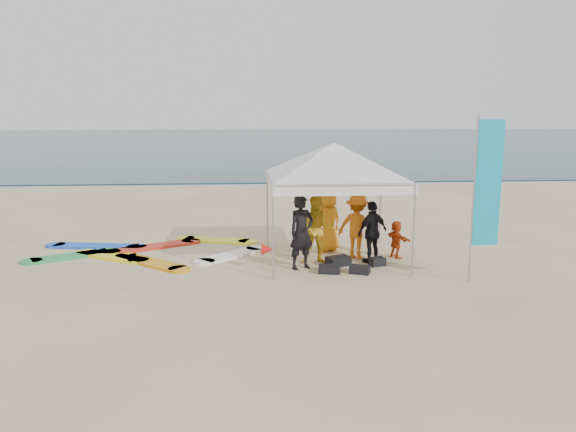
% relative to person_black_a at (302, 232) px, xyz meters
% --- Properties ---
extents(ground, '(120.00, 120.00, 0.00)m').
position_rel_person_black_a_xyz_m(ground, '(-1.27, -2.14, -0.89)').
color(ground, beige).
rests_on(ground, ground).
extents(ocean, '(160.00, 84.00, 0.08)m').
position_rel_person_black_a_xyz_m(ocean, '(-1.27, 57.86, -0.85)').
color(ocean, '#0C2633').
rests_on(ocean, ground).
extents(shoreline_foam, '(160.00, 1.20, 0.01)m').
position_rel_person_black_a_xyz_m(shoreline_foam, '(-1.27, 16.06, -0.89)').
color(shoreline_foam, silver).
rests_on(shoreline_foam, ground).
extents(person_black_a, '(0.77, 0.67, 1.78)m').
position_rel_person_black_a_xyz_m(person_black_a, '(0.00, 0.00, 0.00)').
color(person_black_a, black).
rests_on(person_black_a, ground).
extents(person_yellow, '(0.85, 0.67, 1.70)m').
position_rel_person_black_a_xyz_m(person_yellow, '(0.44, 0.43, -0.04)').
color(person_yellow, gold).
rests_on(person_yellow, ground).
extents(person_orange_a, '(1.24, 1.11, 1.66)m').
position_rel_person_black_a_xyz_m(person_orange_a, '(1.51, 0.87, -0.06)').
color(person_orange_a, orange).
rests_on(person_orange_a, ground).
extents(person_black_b, '(0.97, 0.78, 1.55)m').
position_rel_person_black_a_xyz_m(person_black_b, '(1.81, 0.42, -0.12)').
color(person_black_b, black).
rests_on(person_black_b, ground).
extents(person_orange_b, '(0.96, 0.86, 1.65)m').
position_rel_person_black_a_xyz_m(person_orange_b, '(0.89, 1.65, -0.06)').
color(person_orange_b, orange).
rests_on(person_orange_b, ground).
extents(person_seated, '(0.59, 0.94, 0.97)m').
position_rel_person_black_a_xyz_m(person_seated, '(2.53, 0.83, -0.41)').
color(person_seated, '#C74311').
rests_on(person_seated, ground).
extents(canopy_tent, '(4.50, 4.50, 3.40)m').
position_rel_person_black_a_xyz_m(canopy_tent, '(0.87, 0.76, 2.07)').
color(canopy_tent, '#A5A5A8').
rests_on(canopy_tent, ground).
extents(feather_flag, '(0.61, 0.04, 3.66)m').
position_rel_person_black_a_xyz_m(feather_flag, '(3.86, -1.36, 1.27)').
color(feather_flag, '#A5A5A8').
rests_on(feather_flag, ground).
extents(marker_pennant, '(0.28, 0.28, 0.64)m').
position_rel_person_black_a_xyz_m(marker_pennant, '(-0.82, -0.04, -0.39)').
color(marker_pennant, '#A5A5A8').
rests_on(marker_pennant, ground).
extents(gear_pile, '(1.75, 1.22, 0.22)m').
position_rel_person_black_a_xyz_m(gear_pile, '(1.07, -0.12, -0.79)').
color(gear_pile, black).
rests_on(gear_pile, ground).
extents(surfboard_spread, '(5.93, 3.75, 0.07)m').
position_rel_person_black_a_xyz_m(surfboard_spread, '(-3.99, 1.84, -0.85)').
color(surfboard_spread, white).
rests_on(surfboard_spread, ground).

